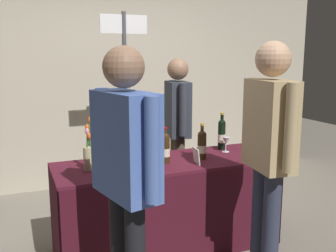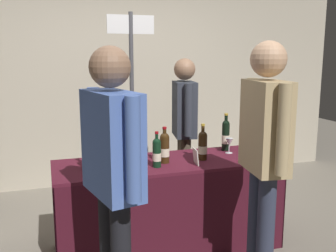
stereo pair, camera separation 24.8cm
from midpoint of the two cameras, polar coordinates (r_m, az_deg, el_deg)
name	(u,v)px [view 1 (the left image)]	position (r m, az deg, el deg)	size (l,w,h in m)	color
ground_plane	(168,246)	(3.52, -2.12, -17.51)	(12.00, 12.00, 0.00)	gray
back_partition	(109,70)	(5.00, -10.15, 8.25)	(6.14, 0.12, 2.94)	#B2A893
tasting_table	(168,189)	(3.30, -2.18, -9.33)	(1.89, 0.66, 0.77)	#4C1423
featured_wine_bottle	(159,152)	(3.02, -3.78, -3.97)	(0.07, 0.07, 0.29)	black
display_bottle_0	(222,134)	(3.61, 6.06, -1.17)	(0.07, 0.07, 0.35)	black
display_bottle_1	(165,147)	(3.14, -2.71, -3.23)	(0.08, 0.08, 0.30)	#38230F
display_bottle_2	(202,144)	(3.26, 2.91, -2.77)	(0.08, 0.08, 0.31)	#38230F
display_bottle_3	(120,156)	(2.91, -9.67, -4.46)	(0.08, 0.08, 0.31)	#192333
wine_glass_near_vendor	(226,141)	(3.52, 6.64, -2.31)	(0.07, 0.07, 0.14)	silver
flower_vase	(89,154)	(3.04, -14.05, -4.08)	(0.08, 0.08, 0.42)	tan
brochure_stand	(196,156)	(3.14, 1.97, -4.49)	(0.14, 0.01, 0.13)	silver
vendor_presenter	(178,121)	(4.04, -0.32, 0.72)	(0.27, 0.54, 1.62)	#4C4233
taster_foreground_right	(269,142)	(2.70, 12.30, -2.43)	(0.26, 0.59, 1.75)	#2D3347
taster_foreground_left	(126,164)	(2.22, -9.54, -5.68)	(0.31, 0.63, 1.70)	black
booth_signpost	(125,92)	(3.96, -8.20, 4.99)	(0.48, 0.04, 2.08)	#47474C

